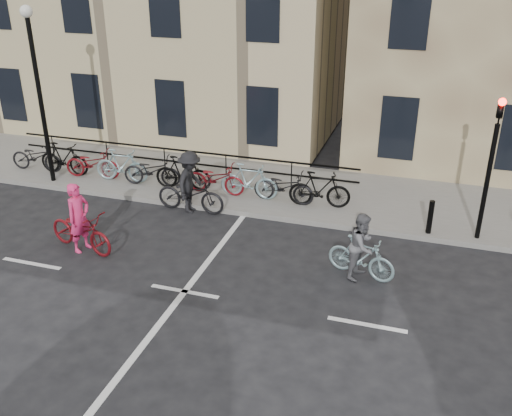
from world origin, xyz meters
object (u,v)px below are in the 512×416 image
(traffic_light, at_px, (493,152))
(cyclist_dark, at_px, (190,188))
(cyclist_pink, at_px, (80,227))
(lamp_post, at_px, (36,75))
(cyclist_grey, at_px, (362,252))

(traffic_light, xyz_separation_m, cyclist_dark, (-7.73, -0.44, -1.75))
(cyclist_dark, bearing_deg, cyclist_pink, 151.13)
(traffic_light, bearing_deg, lamp_post, 179.73)
(cyclist_grey, relative_size, cyclist_dark, 0.83)
(traffic_light, height_order, lamp_post, lamp_post)
(traffic_light, distance_m, cyclist_pink, 10.16)
(lamp_post, relative_size, cyclist_pink, 2.52)
(lamp_post, xyz_separation_m, cyclist_dark, (4.97, -0.50, -2.78))
(traffic_light, relative_size, cyclist_pink, 1.86)
(lamp_post, distance_m, cyclist_dark, 5.72)
(lamp_post, height_order, cyclist_grey, lamp_post)
(cyclist_pink, bearing_deg, traffic_light, -56.71)
(traffic_light, xyz_separation_m, lamp_post, (-12.70, 0.06, 1.04))
(cyclist_pink, relative_size, cyclist_grey, 1.24)
(cyclist_dark, bearing_deg, lamp_post, 85.49)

